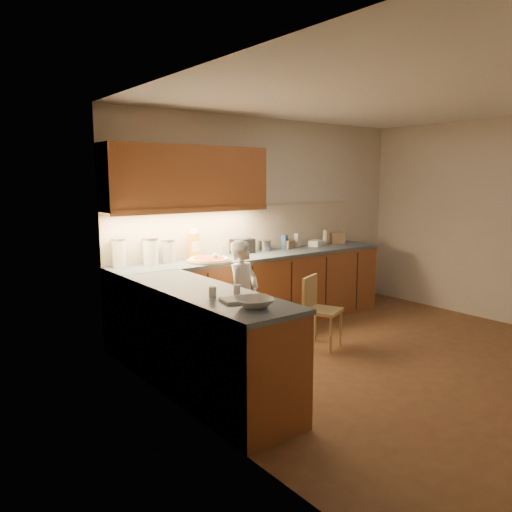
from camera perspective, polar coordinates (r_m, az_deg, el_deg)
name	(u,v)px	position (r m, az deg, el deg)	size (l,w,h in m)	color
room	(395,195)	(5.12, 15.56, 6.68)	(4.54, 4.50, 2.62)	brown
l_counter	(245,305)	(5.54, -1.32, -5.58)	(3.77, 2.62, 0.92)	brown
backsplash	(245,229)	(6.32, -1.26, 3.12)	(3.75, 0.02, 0.58)	beige
upper_cabinets	(188,178)	(5.66, -7.78, 8.85)	(1.95, 0.36, 0.73)	brown
pizza_on_board	(209,260)	(5.60, -5.39, -0.42)	(0.50, 0.50, 0.20)	tan
child	(243,297)	(5.30, -1.44, -4.68)	(0.44, 0.29, 1.20)	white
wooden_chair	(318,306)	(5.53, 7.08, -5.73)	(0.46, 0.46, 0.79)	tan
mixing_bowl	(254,302)	(3.63, -0.18, -5.32)	(0.27, 0.27, 0.07)	silver
canister_a	(119,253)	(5.41, -15.41, 0.37)	(0.15, 0.15, 0.30)	silver
canister_b	(151,251)	(5.49, -11.93, 0.57)	(0.17, 0.17, 0.29)	white
canister_c	(149,251)	(5.56, -12.15, 0.56)	(0.15, 0.15, 0.27)	beige
canister_d	(168,251)	(5.60, -10.02, 0.61)	(0.16, 0.16, 0.26)	beige
oil_jug	(194,245)	(5.78, -7.14, 1.24)	(0.13, 0.10, 0.35)	gold
toaster	(243,246)	(6.19, -1.55, 1.14)	(0.29, 0.18, 0.18)	black
steel_pot	(264,245)	(6.39, 0.96, 1.22)	(0.18, 0.18, 0.14)	#A5A5AA
blue_box	(285,242)	(6.59, 3.29, 1.62)	(0.09, 0.06, 0.18)	#34539D
card_box_a	(288,244)	(6.63, 3.72, 1.34)	(0.15, 0.11, 0.11)	#9A7853
white_bottle	(297,240)	(6.77, 4.72, 1.81)	(0.06, 0.06, 0.19)	silver
flat_pack	(315,243)	(6.91, 6.81, 1.47)	(0.20, 0.14, 0.08)	white
tall_jar	(325,237)	(7.05, 7.92, 2.15)	(0.07, 0.07, 0.21)	white
card_box_b	(336,238)	(7.22, 9.18, 2.04)	(0.20, 0.16, 0.16)	#A27E57
dough_cloth	(238,299)	(3.83, -2.09, -4.97)	(0.25, 0.19, 0.02)	white
spice_jar_a	(213,292)	(3.95, -4.99, -4.10)	(0.06, 0.06, 0.08)	silver
spice_jar_b	(237,289)	(4.03, -2.19, -3.83)	(0.06, 0.06, 0.08)	white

